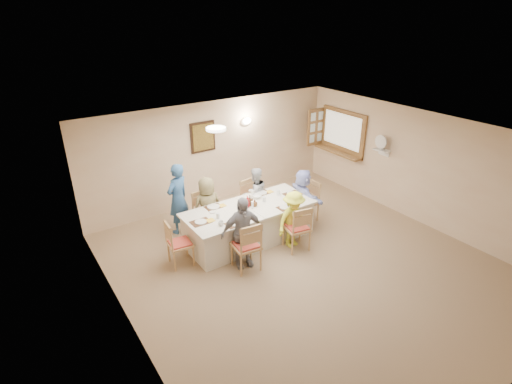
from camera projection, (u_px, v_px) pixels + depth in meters
ground at (306, 265)px, 7.57m from camera, size 7.00×7.00×0.00m
room_walls at (311, 193)px, 6.93m from camera, size 7.00×7.00×7.00m
wall_picture at (203, 137)px, 9.30m from camera, size 0.62×0.05×0.72m
wall_sconce at (247, 121)px, 9.81m from camera, size 0.26×0.09×0.18m
ceiling_light at (216, 129)px, 7.15m from camera, size 0.36×0.36×0.05m
serving_hatch at (343, 132)px, 10.37m from camera, size 0.06×1.50×1.15m
hatch_sill at (338, 152)px, 10.53m from camera, size 0.30×1.50×0.05m
shutter_door at (316, 127)px, 10.81m from camera, size 0.55×0.04×1.00m
fan_shelf at (382, 150)px, 9.36m from camera, size 0.22×0.36×0.03m
desk_fan at (382, 144)px, 9.28m from camera, size 0.30×0.30×0.28m
dining_table at (249, 224)px, 8.25m from camera, size 2.70×1.14×0.76m
chair_back_left at (205, 213)px, 8.52m from camera, size 0.48×0.48×0.92m
chair_back_right at (252, 200)px, 9.13m from camera, size 0.48×0.48×0.90m
chair_front_left at (246, 245)px, 7.29m from camera, size 0.53×0.53×1.01m
chair_front_right at (297, 227)px, 7.91m from camera, size 0.55×0.55×0.98m
chair_left_end at (180, 243)px, 7.43m from camera, size 0.48×0.48×0.93m
chair_right_end at (307, 201)px, 9.00m from camera, size 0.46×0.46×0.93m
diner_back_left at (208, 207)px, 8.34m from camera, size 0.68×0.48×1.31m
diner_back_right at (255, 194)px, 8.96m from camera, size 0.62×0.49×1.25m
diner_front_left at (242, 232)px, 7.30m from camera, size 0.94×0.62×1.41m
diner_front_right at (293, 220)px, 7.95m from camera, size 0.88×0.63×1.20m
diner_right_end at (303, 196)px, 8.87m from camera, size 1.29×0.75×1.26m
caregiver at (178, 199)px, 8.41m from camera, size 0.84×0.79×1.56m
placemat_fl at (235, 224)px, 7.47m from camera, size 0.35×0.26×0.01m
plate_fl at (235, 223)px, 7.47m from camera, size 0.23×0.23×0.01m
napkin_fl at (244, 222)px, 7.52m from camera, size 0.14×0.14×0.01m
placemat_fr at (285, 207)px, 8.08m from camera, size 0.33×0.24×0.01m
plate_fr at (285, 207)px, 8.08m from camera, size 0.24×0.24×0.01m
napkin_fr at (294, 206)px, 8.13m from camera, size 0.15×0.15×0.01m
placemat_bl at (213, 207)px, 8.10m from camera, size 0.34×0.25×0.01m
plate_bl at (213, 207)px, 8.10m from camera, size 0.26×0.26×0.02m
napkin_bl at (222, 205)px, 8.15m from camera, size 0.14×0.14×0.01m
placemat_br at (262, 193)px, 8.71m from camera, size 0.33×0.25×0.01m
plate_br at (262, 193)px, 8.71m from camera, size 0.22×0.22×0.01m
napkin_br at (270, 192)px, 8.76m from camera, size 0.13×0.13×0.01m
placemat_le at (201, 222)px, 7.53m from camera, size 0.37×0.27×0.01m
plate_le at (201, 222)px, 7.53m from camera, size 0.22×0.22×0.01m
napkin_le at (210, 220)px, 7.58m from camera, size 0.15×0.15×0.01m
placemat_re at (292, 194)px, 8.66m from camera, size 0.37×0.28×0.01m
plate_re at (292, 194)px, 8.66m from camera, size 0.24×0.24×0.02m
napkin_re at (300, 193)px, 8.71m from camera, size 0.14×0.14×0.01m
teacup_a at (221, 223)px, 7.41m from camera, size 0.12×0.12×0.09m
teacup_b at (253, 192)px, 8.65m from camera, size 0.14×0.14×0.08m
bowl_a at (245, 214)px, 7.78m from camera, size 0.34×0.34×0.06m
bowl_b at (257, 196)px, 8.49m from camera, size 0.27×0.27×0.07m
condiment_ketchup at (247, 201)px, 8.05m from camera, size 0.12×0.12×0.25m
condiment_brown at (250, 200)px, 8.14m from camera, size 0.12×0.12×0.22m
condiment_malt at (255, 203)px, 8.11m from camera, size 0.20×0.20×0.15m
drinking_glass at (242, 206)px, 8.03m from camera, size 0.06×0.06×0.10m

